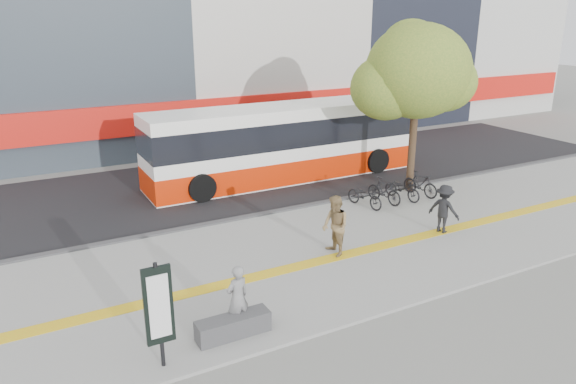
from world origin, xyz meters
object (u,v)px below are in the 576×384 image
street_tree (415,73)px  pedestrian_tan (335,226)px  bus (283,145)px  bench (233,326)px  seated_woman (237,298)px  pedestrian_dark (444,209)px  signboard (159,307)px

street_tree → pedestrian_tan: bearing=-147.3°
pedestrian_tan → bus: bearing=167.0°
bench → seated_woman: size_ratio=1.08×
bench → seated_woman: seated_woman is taller
bus → street_tree: bearing=-46.7°
pedestrian_tan → pedestrian_dark: pedestrian_tan is taller
bus → pedestrian_tan: (-2.22, -7.32, -0.53)m
bench → signboard: signboard is taller
signboard → bus: (7.91, 10.01, 0.11)m
bench → street_tree: street_tree is taller
seated_woman → pedestrian_dark: 8.00m
signboard → pedestrian_dark: bearing=14.6°
street_tree → seated_woman: bearing=-148.8°
bus → pedestrian_dark: bus is taller
bus → pedestrian_tan: bearing=-106.8°
bench → signboard: (-1.60, -0.31, 1.06)m
seated_woman → pedestrian_tan: 4.44m
signboard → street_tree: size_ratio=0.35×
signboard → pedestrian_tan: (5.69, 2.68, -0.42)m
signboard → pedestrian_tan: size_ratio=1.27×
street_tree → pedestrian_tan: 7.64m
bench → street_tree: bearing=31.6°
bench → pedestrian_dark: 8.27m
pedestrian_dark → pedestrian_tan: bearing=64.9°
signboard → seated_woman: signboard is taller
pedestrian_tan → pedestrian_dark: bearing=90.9°
bus → seated_woman: bus is taller
bus → seated_woman: 11.29m
street_tree → pedestrian_tan: size_ratio=3.64×
bus → pedestrian_tan: 7.67m
bus → bench: bearing=-123.0°
pedestrian_dark → signboard: bearing=82.4°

